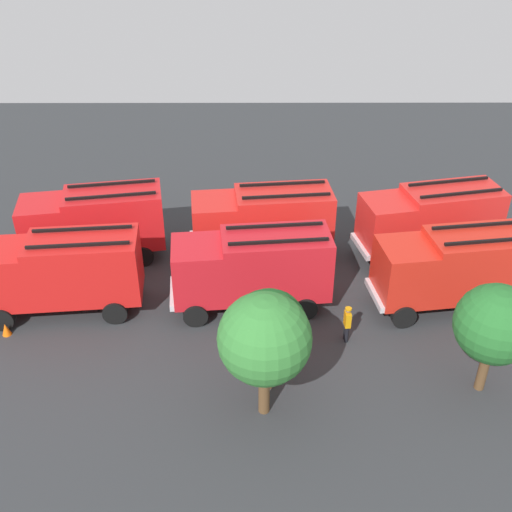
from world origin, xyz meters
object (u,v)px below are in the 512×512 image
tree_1 (269,327)px  traffic_cone_0 (6,329)px  fire_truck_2 (94,221)px  fire_truck_1 (263,220)px  fire_truck_3 (456,266)px  fire_truck_5 (62,270)px  firefighter_0 (347,322)px  fire_truck_4 (253,267)px  traffic_cone_1 (248,335)px  tree_2 (265,339)px  firefighter_1 (458,208)px  tree_0 (495,324)px  fire_truck_0 (430,219)px

tree_1 → traffic_cone_0: bearing=-15.8°
fire_truck_2 → tree_1: (-8.63, 9.53, 0.82)m
fire_truck_1 → tree_1: 9.61m
fire_truck_3 → fire_truck_5: (17.58, 0.25, 0.00)m
fire_truck_5 → firefighter_0: (-12.48, 2.24, -1.19)m
fire_truck_4 → traffic_cone_1: (0.20, 2.57, -1.79)m
fire_truck_5 → tree_2: tree_2 is taller
fire_truck_1 → firefighter_1: size_ratio=4.08×
traffic_cone_0 → fire_truck_2: bearing=-113.2°
fire_truck_4 → tree_0: bearing=143.1°
tree_2 → traffic_cone_1: size_ratio=7.10×
fire_truck_4 → fire_truck_5: same height
tree_2 → traffic_cone_0: (11.16, -4.47, -3.18)m
tree_1 → fire_truck_4: bearing=-83.4°
firefighter_0 → tree_0: bearing=-36.1°
fire_truck_3 → fire_truck_4: same height
firefighter_1 → tree_1: 17.10m
traffic_cone_1 → traffic_cone_0: bearing=-2.7°
tree_0 → traffic_cone_0: 20.08m
firefighter_0 → traffic_cone_1: size_ratio=2.37×
fire_truck_1 → traffic_cone_1: 7.12m
fire_truck_0 → firefighter_0: fire_truck_0 is taller
fire_truck_0 → fire_truck_5: same height
fire_truck_1 → firefighter_1: 11.61m
fire_truck_1 → tree_0: (-8.35, 9.66, 1.00)m
firefighter_0 → fire_truck_2: bearing=145.4°
fire_truck_1 → firefighter_0: (-3.49, 6.77, -1.19)m
fire_truck_2 → traffic_cone_0: (2.71, 6.32, -1.87)m
fire_truck_0 → fire_truck_2: same height
firefighter_1 → tree_2: 18.24m
fire_truck_4 → firefighter_0: bearing=142.5°
tree_0 → traffic_cone_0: bearing=-9.5°
tree_0 → fire_truck_1: bearing=-49.1°
firefighter_0 → traffic_cone_1: firefighter_0 is taller
fire_truck_2 → tree_2: tree_2 is taller
fire_truck_1 → traffic_cone_0: 13.05m
fire_truck_5 → firefighter_0: bearing=164.4°
fire_truck_1 → fire_truck_4: bearing=77.2°
fire_truck_3 → tree_1: 10.04m
fire_truck_1 → fire_truck_4: same height
fire_truck_4 → fire_truck_3: bearing=174.3°
fire_truck_4 → tree_0: tree_0 is taller
traffic_cone_1 → fire_truck_0: bearing=-142.9°
firefighter_0 → tree_2: (3.58, 4.06, 2.50)m
firefighter_1 → traffic_cone_1: size_ratio=2.50×
fire_truck_0 → tree_2: size_ratio=1.47×
tree_2 → traffic_cone_1: (0.63, -3.98, -3.10)m
fire_truck_0 → fire_truck_4: (9.04, 4.42, 0.00)m
fire_truck_2 → fire_truck_1: bearing=170.6°
fire_truck_0 → fire_truck_5: (17.51, 4.68, 0.00)m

